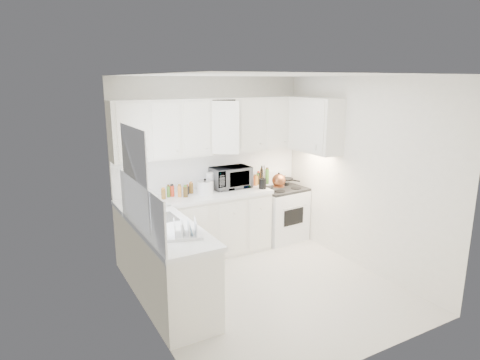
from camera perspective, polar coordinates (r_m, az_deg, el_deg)
floor at (r=5.41m, az=3.74°, el=-14.55°), size 3.20×3.20×0.00m
ceiling at (r=4.77m, az=4.23°, el=14.18°), size 3.20×3.20×0.00m
wall_back at (r=6.30m, az=-4.00°, el=2.12°), size 3.00×0.00×3.00m
wall_front at (r=3.76m, az=17.47°, el=-6.46°), size 3.00×0.00×3.00m
wall_left at (r=4.33m, az=-12.96°, el=-3.53°), size 0.00×3.20×3.20m
wall_right at (r=5.87m, az=16.34°, el=0.75°), size 0.00×3.20×3.20m
window_blinds at (r=4.60m, az=-14.13°, el=0.63°), size 0.06×0.96×1.06m
lower_cabinets_back at (r=6.11m, az=-5.98°, el=-6.57°), size 2.22×0.60×0.90m
lower_cabinets_left at (r=4.90m, az=-9.67°, el=-11.99°), size 0.60×1.60×0.90m
countertop_back at (r=5.96m, az=-6.06°, el=-2.31°), size 2.24×0.64×0.05m
countertop_left at (r=4.71m, az=-9.78°, el=-6.75°), size 0.64×1.62×0.05m
backsplash_back at (r=6.30m, az=-3.95°, el=1.44°), size 2.98×0.02×0.55m
backsplash_left at (r=4.54m, az=-13.51°, el=-3.75°), size 0.02×1.60×0.55m
upper_cabinets_back at (r=6.11m, az=-3.37°, el=3.69°), size 3.00×0.33×0.80m
upper_cabinets_right at (r=6.31m, az=10.12°, el=3.82°), size 0.33×0.90×0.80m
sink at (r=4.98m, az=-11.21°, el=-3.93°), size 0.42×0.38×0.30m
stove at (r=6.76m, az=5.75°, el=-3.66°), size 0.76×0.65×1.10m
tea_kettle at (r=6.40m, az=5.35°, el=0.08°), size 0.28×0.25×0.24m
frying_pan at (r=6.88m, az=6.30°, el=0.19°), size 0.37×0.47×0.04m
microwave at (r=6.28m, az=-1.39°, el=0.69°), size 0.59×0.33×0.40m
rice_cooker at (r=5.97m, az=-4.82°, el=-0.86°), size 0.26×0.26×0.23m
paper_towel at (r=6.15m, az=-4.16°, el=-0.21°), size 0.12×0.12×0.27m
utensil_crock at (r=6.23m, az=3.13°, el=0.44°), size 0.13×0.13×0.37m
dish_rack at (r=4.39m, az=-7.67°, el=-6.48°), size 0.43×0.37×0.20m
spice_left_0 at (r=5.89m, az=-10.69°, el=-1.73°), size 0.06×0.06×0.13m
spice_left_1 at (r=5.83m, az=-9.71°, el=-1.85°), size 0.06×0.06×0.13m
spice_left_2 at (r=5.94m, az=-9.32°, el=-1.55°), size 0.06×0.06×0.13m
spice_left_3 at (r=5.88m, az=-8.34°, el=-1.66°), size 0.06×0.06×0.13m
spice_left_4 at (r=5.99m, az=-7.98°, el=-1.38°), size 0.06×0.06×0.13m
spice_left_5 at (r=5.94m, az=-6.99°, el=-1.48°), size 0.06×0.06×0.13m
spice_left_6 at (r=6.04m, az=-6.65°, el=-1.20°), size 0.06×0.06×0.13m
sauce_right_0 at (r=6.49m, az=1.20°, el=0.20°), size 0.06×0.06×0.19m
sauce_right_1 at (r=6.47m, az=1.89°, el=0.15°), size 0.06×0.06×0.19m
sauce_right_2 at (r=6.55m, az=2.03°, el=0.31°), size 0.06×0.06×0.19m
sauce_right_3 at (r=6.53m, az=2.72°, el=0.26°), size 0.06×0.06×0.19m
sauce_right_4 at (r=6.61m, az=2.85°, el=0.42°), size 0.06×0.06×0.19m
sauce_right_5 at (r=6.59m, az=3.53°, el=0.36°), size 0.06×0.06×0.19m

